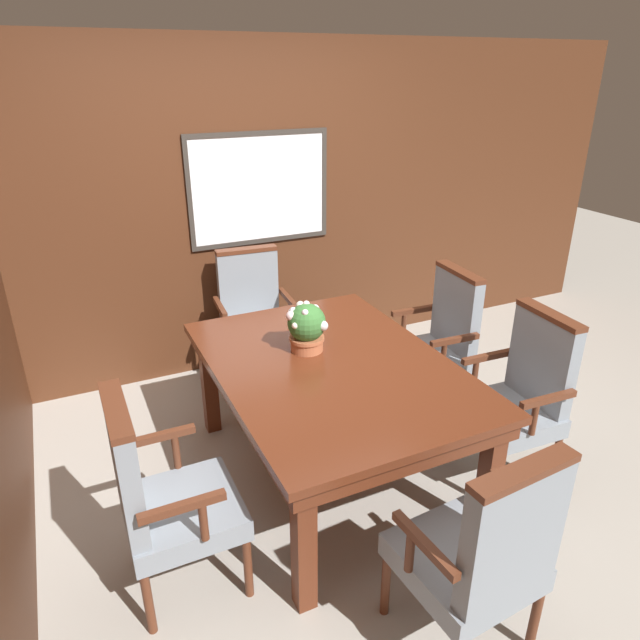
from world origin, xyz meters
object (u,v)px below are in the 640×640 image
at_px(chair_right_far, 438,340).
at_px(chair_head_far, 254,315).
at_px(dining_table, 332,378).
at_px(potted_plant, 306,327).
at_px(chair_head_near, 482,551).
at_px(chair_left_near, 161,494).
at_px(chair_right_near, 519,394).

xyz_separation_m(chair_right_far, chair_head_far, (-1.00, 0.94, 0.00)).
height_order(dining_table, potted_plant, potted_plant).
distance_m(chair_head_near, potted_plant, 1.50).
distance_m(chair_left_near, chair_head_far, 1.97).
height_order(chair_right_near, potted_plant, potted_plant).
xyz_separation_m(dining_table, chair_right_near, (0.99, -0.42, -0.13)).
xyz_separation_m(chair_right_far, potted_plant, (-1.05, -0.15, 0.37)).
bearing_deg(chair_head_near, chair_head_far, -93.14).
bearing_deg(chair_head_far, chair_head_near, -84.39).
bearing_deg(chair_left_near, chair_head_far, -30.96).
xyz_separation_m(dining_table, chair_left_near, (-1.02, -0.39, -0.13)).
xyz_separation_m(chair_left_near, chair_head_near, (1.05, -0.85, 0.00)).
height_order(chair_left_near, chair_right_far, same).
height_order(chair_head_far, chair_head_near, same).
xyz_separation_m(chair_right_far, chair_head_near, (-0.96, -1.60, 0.00)).
distance_m(chair_right_far, chair_head_far, 1.37).
bearing_deg(chair_right_near, potted_plant, -117.71).
bearing_deg(potted_plant, chair_right_near, -30.92).
bearing_deg(dining_table, potted_plant, 105.31).
bearing_deg(chair_head_far, chair_right_near, -55.07).
xyz_separation_m(chair_left_near, chair_right_near, (2.01, -0.03, 0.00)).
height_order(dining_table, chair_right_far, chair_right_far).
bearing_deg(chair_right_near, dining_table, -109.71).
bearing_deg(chair_right_far, chair_right_near, 3.64).
relative_size(dining_table, chair_left_near, 1.70).
height_order(chair_right_near, chair_head_far, same).
relative_size(chair_right_far, chair_head_near, 1.00).
bearing_deg(chair_right_near, chair_head_near, -46.20).
height_order(chair_left_near, chair_right_near, same).
relative_size(dining_table, potted_plant, 5.93).
bearing_deg(dining_table, chair_left_near, -159.22).
bearing_deg(dining_table, chair_head_near, -88.56).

